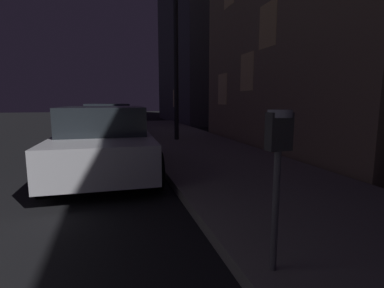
% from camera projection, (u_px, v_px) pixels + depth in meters
% --- Properties ---
extents(parking_meter, '(0.19, 0.19, 1.34)m').
position_uv_depth(parking_meter, '(278.00, 151.00, 2.25)').
color(parking_meter, '#59595B').
rests_on(parking_meter, sidewalk).
extents(car_silver, '(2.16, 4.07, 1.43)m').
position_uv_depth(car_silver, '(105.00, 142.00, 5.98)').
color(car_silver, '#B7B7BF').
rests_on(car_silver, ground).
extents(car_blue, '(2.15, 4.49, 1.43)m').
position_uv_depth(car_blue, '(107.00, 122.00, 11.44)').
color(car_blue, navy).
rests_on(car_blue, ground).
extents(street_lamp, '(0.44, 0.44, 5.49)m').
position_uv_depth(street_lamp, '(176.00, 36.00, 9.89)').
color(street_lamp, black).
rests_on(street_lamp, sidewalk).
extents(building_far, '(7.59, 10.50, 13.56)m').
position_uv_depth(building_far, '(220.00, 29.00, 21.20)').
color(building_far, '#4C4C56').
rests_on(building_far, ground).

